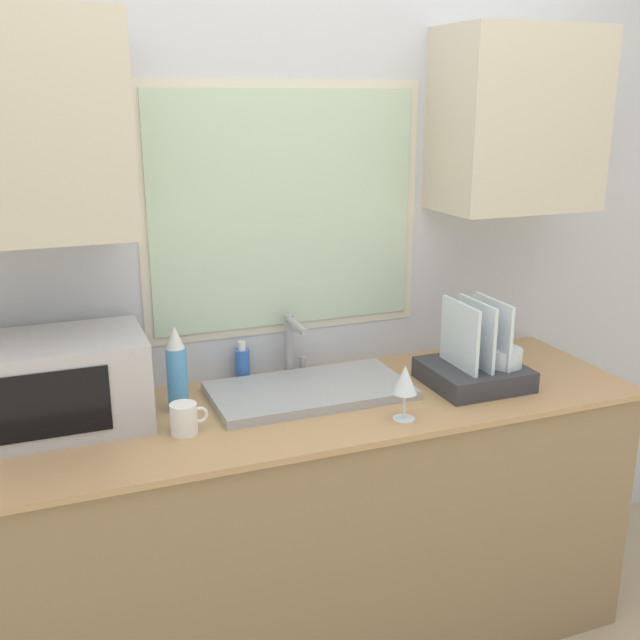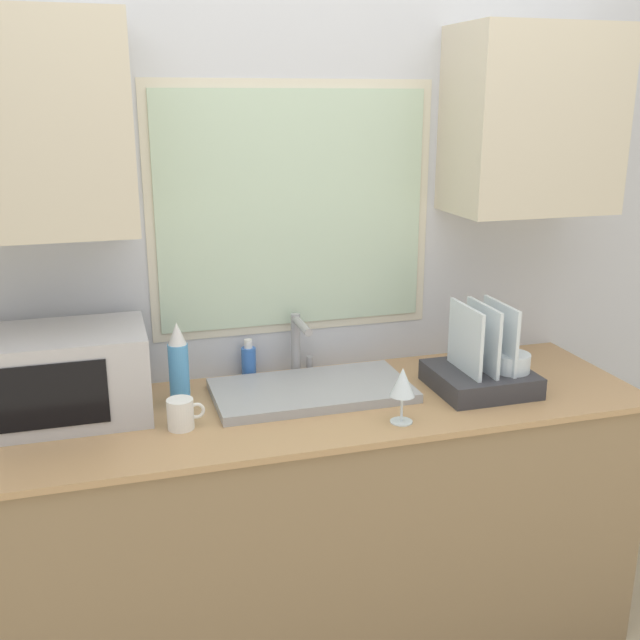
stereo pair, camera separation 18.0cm
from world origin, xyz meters
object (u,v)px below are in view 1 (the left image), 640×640
Objects in this scene: microwave at (61,383)px; soap_bottle at (242,363)px; faucet at (293,341)px; spray_bottle at (177,370)px; dish_rack at (477,365)px; wine_glass at (405,381)px; mug_near_sink at (184,418)px.

soap_bottle is (0.59, 0.17, -0.07)m from microwave.
microwave is at bearing -164.23° from soap_bottle.
faucet is 0.44m from spray_bottle.
spray_bottle is at bearing 170.87° from dish_rack.
microwave and spray_bottle have the same top height.
wine_glass is at bearing -27.75° from spray_bottle.
faucet is at bearing 152.44° from dish_rack.
microwave is 0.38m from mug_near_sink.
faucet is at bearing 9.56° from microwave.
dish_rack is 0.99m from mug_near_sink.
microwave is 0.61m from soap_bottle.
soap_bottle is (-0.72, 0.33, -0.01)m from dish_rack.
dish_rack is at bearing -27.56° from faucet.
wine_glass is (0.63, -0.14, 0.08)m from mug_near_sink.
dish_rack is (0.55, -0.29, -0.06)m from faucet.
spray_bottle is at bearing 84.48° from mug_near_sink.
dish_rack reaches higher than wine_glass.
wine_glass is (0.36, -0.49, 0.06)m from soap_bottle.
dish_rack is 2.80× the size of mug_near_sink.
mug_near_sink is 0.65× the size of wine_glass.
microwave is 1.78× the size of spray_bottle.
spray_bottle reaches higher than faucet.
mug_near_sink is (0.32, -0.18, -0.09)m from microwave.
microwave reaches higher than soap_bottle.
wine_glass is at bearing -67.08° from faucet.
wine_glass is (-0.36, -0.17, 0.05)m from dish_rack.
soap_bottle is at bearing 126.23° from wine_glass.
spray_bottle is (-0.97, 0.16, 0.06)m from dish_rack.
microwave is at bearing 161.01° from wine_glass.
soap_bottle is 1.25× the size of mug_near_sink.
wine_glass is (0.19, -0.45, -0.01)m from faucet.
wine_glass reaches higher than mug_near_sink.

